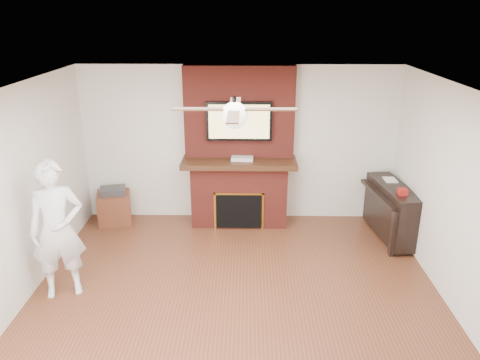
{
  "coord_description": "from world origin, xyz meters",
  "views": [
    {
      "loc": [
        0.13,
        -4.46,
        3.29
      ],
      "look_at": [
        0.04,
        0.9,
        1.32
      ],
      "focal_mm": 35.0,
      "sensor_mm": 36.0,
      "label": 1
    }
  ],
  "objects_px": {
    "person": "(57,230)",
    "piano": "(391,210)",
    "side_table": "(114,206)",
    "fireplace": "(239,163)"
  },
  "relations": [
    {
      "from": "person",
      "to": "piano",
      "type": "xyz_separation_m",
      "value": [
        4.4,
        1.55,
        -0.4
      ]
    },
    {
      "from": "side_table",
      "to": "piano",
      "type": "bearing_deg",
      "value": -20.46
    },
    {
      "from": "side_table",
      "to": "piano",
      "type": "relative_size",
      "value": 0.47
    },
    {
      "from": "piano",
      "to": "fireplace",
      "type": "bearing_deg",
      "value": 159.4
    },
    {
      "from": "fireplace",
      "to": "piano",
      "type": "relative_size",
      "value": 1.9
    },
    {
      "from": "fireplace",
      "to": "person",
      "type": "xyz_separation_m",
      "value": [
        -2.1,
        -2.1,
        -0.14
      ]
    },
    {
      "from": "piano",
      "to": "person",
      "type": "bearing_deg",
      "value": -167.75
    },
    {
      "from": "side_table",
      "to": "piano",
      "type": "height_order",
      "value": "piano"
    },
    {
      "from": "person",
      "to": "piano",
      "type": "height_order",
      "value": "person"
    },
    {
      "from": "piano",
      "to": "side_table",
      "type": "bearing_deg",
      "value": 166.48
    }
  ]
}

